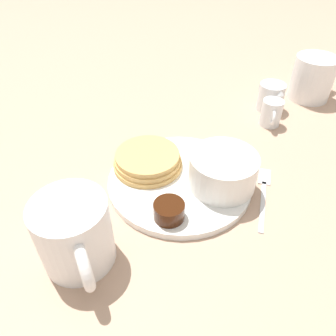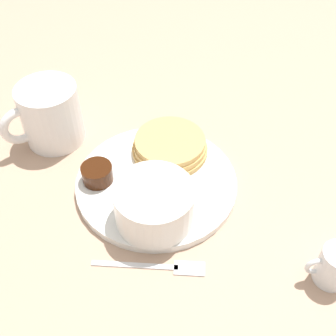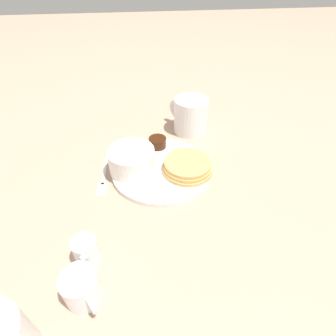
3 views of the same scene
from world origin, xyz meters
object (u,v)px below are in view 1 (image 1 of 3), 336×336
coffee_mug (75,235)px  creamer_pitcher_far (271,96)px  second_mug (313,78)px  plate (180,181)px  bowl (223,170)px  creamer_pitcher_near (271,113)px  fork (264,190)px

coffee_mug → creamer_pitcher_far: 0.52m
coffee_mug → second_mug: (-0.53, 0.34, -0.00)m
plate → creamer_pitcher_far: (-0.28, 0.15, 0.02)m
bowl → creamer_pitcher_far: (-0.28, 0.08, -0.01)m
coffee_mug → creamer_pitcher_near: 0.46m
creamer_pitcher_far → second_mug: 0.12m
bowl → creamer_pitcher_far: bearing=163.9°
bowl → second_mug: (-0.36, 0.17, 0.01)m
creamer_pitcher_far → creamer_pitcher_near: bearing=0.4°
creamer_pitcher_far → second_mug: size_ratio=0.66×
plate → second_mug: 0.43m
plate → bowl: 0.08m
creamer_pitcher_far → second_mug: (-0.08, 0.09, 0.02)m
second_mug → creamer_pitcher_near: bearing=-33.3°
coffee_mug → fork: 0.30m
coffee_mug → creamer_pitcher_near: bearing=147.1°
bowl → coffee_mug: bearing=-44.7°
creamer_pitcher_near → fork: bearing=-3.3°
bowl → second_mug: second_mug is taller
creamer_pitcher_far → plate: bearing=-27.8°
creamer_pitcher_near → bowl: bearing=-20.6°
creamer_pitcher_near → second_mug: size_ratio=0.58×
creamer_pitcher_near → fork: creamer_pitcher_near is taller
bowl → coffee_mug: (0.17, -0.17, 0.01)m
fork → second_mug: (-0.35, 0.10, 0.05)m
creamer_pitcher_near → second_mug: second_mug is taller
creamer_pitcher_near → creamer_pitcher_far: (-0.06, -0.00, 0.00)m
fork → plate: bearing=-85.3°
plate → creamer_pitcher_near: creamer_pitcher_near is taller
bowl → fork: bearing=99.3°
coffee_mug → bowl: bearing=135.3°
coffee_mug → creamer_pitcher_near: size_ratio=1.84×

